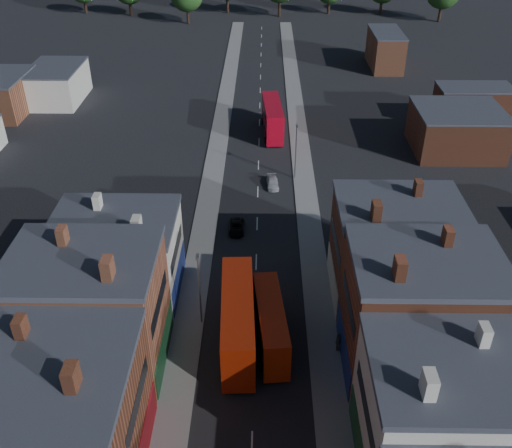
{
  "coord_description": "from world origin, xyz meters",
  "views": [
    {
      "loc": [
        0.72,
        -11.61,
        38.49
      ],
      "look_at": [
        0.0,
        38.4,
        6.15
      ],
      "focal_mm": 40.0,
      "sensor_mm": 36.0,
      "label": 1
    }
  ],
  "objects_px": {
    "car_2": "(237,227)",
    "car_3": "(273,183)",
    "bus_0": "(238,320)",
    "bus_1": "(271,324)",
    "ped_3": "(338,342)",
    "bus_2": "(272,118)"
  },
  "relations": [
    {
      "from": "bus_0",
      "to": "bus_1",
      "type": "xyz_separation_m",
      "value": [
        3.0,
        0.1,
        -0.54
      ]
    },
    {
      "from": "car_2",
      "to": "ped_3",
      "type": "bearing_deg",
      "value": -62.95
    },
    {
      "from": "bus_0",
      "to": "car_3",
      "type": "xyz_separation_m",
      "value": [
        3.52,
        30.36,
        -2.38
      ]
    },
    {
      "from": "car_3",
      "to": "ped_3",
      "type": "height_order",
      "value": "ped_3"
    },
    {
      "from": "bus_2",
      "to": "ped_3",
      "type": "relative_size",
      "value": 6.18
    },
    {
      "from": "bus_0",
      "to": "car_2",
      "type": "xyz_separation_m",
      "value": [
        -0.97,
        19.14,
        -2.39
      ]
    },
    {
      "from": "car_2",
      "to": "car_3",
      "type": "relative_size",
      "value": 1.03
    },
    {
      "from": "bus_0",
      "to": "car_3",
      "type": "bearing_deg",
      "value": 80.74
    },
    {
      "from": "bus_0",
      "to": "car_2",
      "type": "relative_size",
      "value": 3.24
    },
    {
      "from": "bus_0",
      "to": "bus_2",
      "type": "distance_m",
      "value": 48.44
    },
    {
      "from": "car_2",
      "to": "ped_3",
      "type": "xyz_separation_m",
      "value": [
        10.17,
        -19.9,
        0.55
      ]
    },
    {
      "from": "bus_1",
      "to": "bus_2",
      "type": "height_order",
      "value": "bus_2"
    },
    {
      "from": "bus_2",
      "to": "car_2",
      "type": "bearing_deg",
      "value": -102.93
    },
    {
      "from": "bus_2",
      "to": "ped_3",
      "type": "height_order",
      "value": "bus_2"
    },
    {
      "from": "bus_1",
      "to": "ped_3",
      "type": "relative_size",
      "value": 5.35
    },
    {
      "from": "bus_1",
      "to": "bus_2",
      "type": "distance_m",
      "value": 48.21
    },
    {
      "from": "bus_0",
      "to": "ped_3",
      "type": "relative_size",
      "value": 6.51
    },
    {
      "from": "car_3",
      "to": "bus_0",
      "type": "bearing_deg",
      "value": -100.46
    },
    {
      "from": "bus_2",
      "to": "ped_3",
      "type": "bearing_deg",
      "value": -87.47
    },
    {
      "from": "bus_1",
      "to": "car_2",
      "type": "bearing_deg",
      "value": 95.7
    },
    {
      "from": "car_2",
      "to": "car_3",
      "type": "xyz_separation_m",
      "value": [
        4.49,
        11.21,
        0.01
      ]
    },
    {
      "from": "bus_2",
      "to": "car_2",
      "type": "xyz_separation_m",
      "value": [
        -4.62,
        -29.15,
        -2.23
      ]
    }
  ]
}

